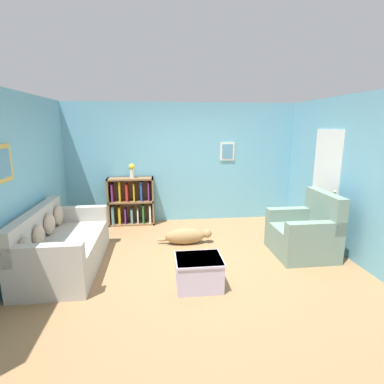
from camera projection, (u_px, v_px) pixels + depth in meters
ground_plane at (195, 262)px, 4.74m from camera, size 14.00×14.00×0.00m
wall_back at (182, 163)px, 6.64m from camera, size 5.60×0.13×2.60m
wall_left at (14, 185)px, 4.17m from camera, size 0.13×5.00×2.60m
wall_right at (353, 178)px, 4.76m from camera, size 0.16×5.00×2.60m
couch at (62, 247)px, 4.49m from camera, size 0.96×1.90×0.91m
bookshelf at (131, 202)px, 6.48m from camera, size 0.97×0.32×1.03m
recliner_chair at (305, 233)px, 4.97m from camera, size 0.91×0.98×1.05m
coffee_table at (199, 271)px, 3.98m from camera, size 0.62×0.53×0.41m
dog at (187, 236)px, 5.45m from camera, size 1.01×0.26×0.29m
vase at (132, 170)px, 6.31m from camera, size 0.13×0.13×0.30m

